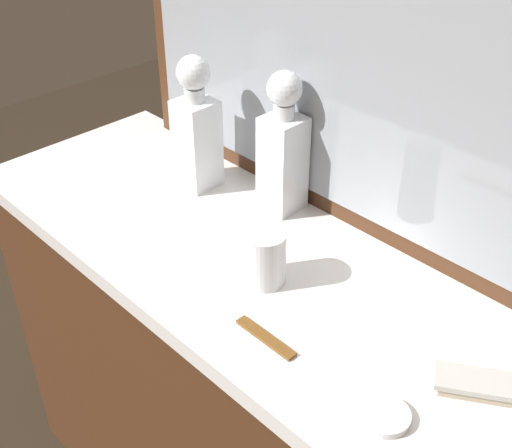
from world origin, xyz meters
The scene contains 8 objects.
dresser centered at (0.00, 0.00, 0.46)m, with size 1.38×0.49×0.92m.
dresser_mirror centered at (0.00, 0.23, 1.28)m, with size 1.15×0.03×0.72m.
crystal_decanter_front centered at (-0.09, 0.17, 1.04)m, with size 0.08×0.08×0.31m.
crystal_decanter_right centered at (-0.29, 0.10, 1.04)m, with size 0.08×0.08×0.30m.
crystal_tumbler_far_right centered at (0.06, -0.04, 0.97)m, with size 0.08×0.08×0.11m.
silver_brush_left centered at (0.48, 0.01, 0.93)m, with size 0.15×0.13×0.02m.
porcelain_dish centered at (0.41, -0.13, 0.93)m, with size 0.08×0.08×0.01m.
tortoiseshell_comb centered at (0.17, -0.14, 0.92)m, with size 0.13×0.02×0.01m.
Camera 1 is at (0.73, -0.71, 1.71)m, focal length 46.74 mm.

